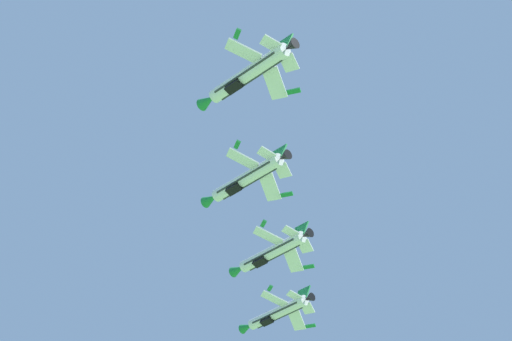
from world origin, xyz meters
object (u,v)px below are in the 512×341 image
Objects in this scene: fighter_jet_right_wing at (246,179)px; fighter_jet_left_outer at (247,75)px; fighter_jet_left_wing at (271,253)px; fighter_jet_lead at (277,313)px.

fighter_jet_right_wing is 1.00× the size of fighter_jet_left_outer.
fighter_jet_left_wing is 38.28m from fighter_jet_left_outer.
fighter_jet_left_wing is at bearing 35.93° from fighter_jet_right_wing.
fighter_jet_left_outer reaches higher than fighter_jet_right_wing.
fighter_jet_lead is at bearing 40.38° from fighter_jet_right_wing.
fighter_jet_right_wing reaches higher than fighter_jet_left_wing.
fighter_jet_lead is at bearing 43.01° from fighter_jet_left_outer.
fighter_jet_left_wing is 1.00× the size of fighter_jet_right_wing.
fighter_jet_left_wing is 17.74m from fighter_jet_right_wing.
fighter_jet_right_wing is at bearing 47.96° from fighter_jet_left_outer.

